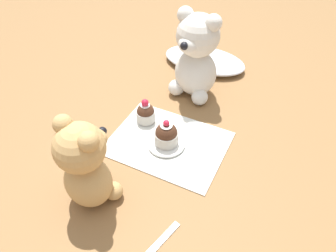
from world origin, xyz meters
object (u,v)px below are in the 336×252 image
object	(u,v)px
teaspoon	(154,248)
cupcake_near_tan_bear	(165,134)
cupcake_near_cream_bear	(146,113)
teddy_bear_tan	(86,165)
saucer_plate	(165,143)
teddy_bear_cream	(196,56)

from	to	relation	value
teaspoon	cupcake_near_tan_bear	bearing A→B (deg)	-143.11
cupcake_near_cream_bear	teaspoon	bearing A→B (deg)	-58.53
teddy_bear_tan	cupcake_near_cream_bear	xyz separation A→B (m)	(-0.02, 0.25, -0.07)
teddy_bear_tan	saucer_plate	distance (m)	0.22
teddy_bear_cream	cupcake_near_tan_bear	bearing A→B (deg)	-76.43
teddy_bear_cream	cupcake_near_tan_bear	xyz separation A→B (m)	(0.02, -0.22, -0.08)
saucer_plate	teaspoon	bearing A→B (deg)	-67.73
teddy_bear_cream	teddy_bear_tan	bearing A→B (deg)	-87.75
cupcake_near_cream_bear	teaspoon	size ratio (longest dim) A/B	0.49
cupcake_near_cream_bear	saucer_plate	world-z (taller)	cupcake_near_cream_bear
teddy_bear_tan	cupcake_near_tan_bear	xyz separation A→B (m)	(0.06, 0.19, -0.06)
cupcake_near_tan_bear	cupcake_near_cream_bear	bearing A→B (deg)	146.65
teddy_bear_cream	cupcake_near_cream_bear	distance (m)	0.20
teddy_bear_cream	saucer_plate	distance (m)	0.24
cupcake_near_cream_bear	cupcake_near_tan_bear	size ratio (longest dim) A/B	0.94
teddy_bear_tan	cupcake_near_cream_bear	distance (m)	0.26
cupcake_near_cream_bear	cupcake_near_tan_bear	bearing A→B (deg)	-33.35
teddy_bear_tan	teaspoon	size ratio (longest dim) A/B	1.53
teddy_bear_cream	teaspoon	xyz separation A→B (m)	(0.12, -0.45, -0.11)
teddy_bear_cream	cupcake_near_cream_bear	xyz separation A→B (m)	(-0.06, -0.16, -0.09)
teddy_bear_tan	teaspoon	world-z (taller)	teddy_bear_tan
teddy_bear_cream	teaspoon	world-z (taller)	teddy_bear_cream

